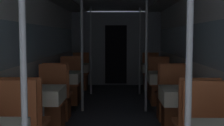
# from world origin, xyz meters

# --- Properties ---
(wall_left) EXTENTS (0.05, 10.21, 2.16)m
(wall_left) POSITION_xyz_m (-1.34, 3.70, 1.12)
(wall_left) COLOR silver
(wall_left) RESTS_ON ground_plane
(wall_right) EXTENTS (0.05, 10.21, 2.16)m
(wall_right) POSITION_xyz_m (1.34, 3.70, 1.12)
(wall_right) COLOR silver
(wall_right) RESTS_ON ground_plane
(bulkhead_far) EXTENTS (2.64, 0.09, 2.16)m
(bulkhead_far) POSITION_xyz_m (0.00, 7.68, 1.08)
(bulkhead_far) COLOR gray
(bulkhead_far) RESTS_ON ground_plane
(support_pole_left_0) EXTENTS (0.05, 0.05, 2.16)m
(support_pole_left_0) POSITION_xyz_m (-0.61, 0.70, 1.08)
(support_pole_left_0) COLOR silver
(support_pole_left_0) RESTS_ON ground_plane
(dining_table_left_1) EXTENTS (0.61, 0.61, 0.76)m
(dining_table_left_1) POSITION_xyz_m (-0.96, 2.53, 0.63)
(dining_table_left_1) COLOR #4C4C51
(dining_table_left_1) RESTS_ON ground_plane
(chair_left_far_1) EXTENTS (0.45, 0.45, 1.00)m
(chair_left_far_1) POSITION_xyz_m (-0.96, 3.16, 0.30)
(chair_left_far_1) COLOR brown
(chair_left_far_1) RESTS_ON ground_plane
(dining_table_left_2) EXTENTS (0.61, 0.61, 0.76)m
(dining_table_left_2) POSITION_xyz_m (-0.96, 4.35, 0.63)
(dining_table_left_2) COLOR #4C4C51
(dining_table_left_2) RESTS_ON ground_plane
(chair_left_near_2) EXTENTS (0.45, 0.45, 1.00)m
(chair_left_near_2) POSITION_xyz_m (-0.96, 3.72, 0.30)
(chair_left_near_2) COLOR brown
(chair_left_near_2) RESTS_ON ground_plane
(chair_left_far_2) EXTENTS (0.45, 0.45, 1.00)m
(chair_left_far_2) POSITION_xyz_m (-0.96, 4.98, 0.30)
(chair_left_far_2) COLOR brown
(chair_left_far_2) RESTS_ON ground_plane
(support_pole_left_2) EXTENTS (0.05, 0.05, 2.16)m
(support_pole_left_2) POSITION_xyz_m (-0.61, 4.35, 1.08)
(support_pole_left_2) COLOR silver
(support_pole_left_2) RESTS_ON ground_plane
(dining_table_left_3) EXTENTS (0.61, 0.61, 0.76)m
(dining_table_left_3) POSITION_xyz_m (-0.96, 6.18, 0.63)
(dining_table_left_3) COLOR #4C4C51
(dining_table_left_3) RESTS_ON ground_plane
(chair_left_near_3) EXTENTS (0.45, 0.45, 1.00)m
(chair_left_near_3) POSITION_xyz_m (-0.96, 5.55, 0.30)
(chair_left_near_3) COLOR brown
(chair_left_near_3) RESTS_ON ground_plane
(chair_left_far_3) EXTENTS (0.45, 0.45, 1.00)m
(chair_left_far_3) POSITION_xyz_m (-0.96, 6.81, 0.30)
(chair_left_far_3) COLOR brown
(chair_left_far_3) RESTS_ON ground_plane
(support_pole_left_3) EXTENTS (0.05, 0.05, 2.16)m
(support_pole_left_3) POSITION_xyz_m (-0.61, 6.18, 1.08)
(support_pole_left_3) COLOR silver
(support_pole_left_3) RESTS_ON ground_plane
(support_pole_right_0) EXTENTS (0.05, 0.05, 2.16)m
(support_pole_right_0) POSITION_xyz_m (0.61, 0.70, 1.08)
(support_pole_right_0) COLOR silver
(support_pole_right_0) RESTS_ON ground_plane
(dining_table_right_1) EXTENTS (0.61, 0.61, 0.76)m
(dining_table_right_1) POSITION_xyz_m (0.96, 2.53, 0.63)
(dining_table_right_1) COLOR #4C4C51
(dining_table_right_1) RESTS_ON ground_plane
(chair_right_far_1) EXTENTS (0.45, 0.45, 1.00)m
(chair_right_far_1) POSITION_xyz_m (0.96, 3.16, 0.30)
(chair_right_far_1) COLOR brown
(chair_right_far_1) RESTS_ON ground_plane
(dining_table_right_2) EXTENTS (0.61, 0.61, 0.76)m
(dining_table_right_2) POSITION_xyz_m (0.96, 4.35, 0.63)
(dining_table_right_2) COLOR #4C4C51
(dining_table_right_2) RESTS_ON ground_plane
(chair_right_near_2) EXTENTS (0.45, 0.45, 1.00)m
(chair_right_near_2) POSITION_xyz_m (0.96, 3.72, 0.30)
(chair_right_near_2) COLOR brown
(chair_right_near_2) RESTS_ON ground_plane
(chair_right_far_2) EXTENTS (0.45, 0.45, 1.00)m
(chair_right_far_2) POSITION_xyz_m (0.96, 4.98, 0.30)
(chair_right_far_2) COLOR brown
(chair_right_far_2) RESTS_ON ground_plane
(support_pole_right_2) EXTENTS (0.05, 0.05, 2.16)m
(support_pole_right_2) POSITION_xyz_m (0.61, 4.35, 1.08)
(support_pole_right_2) COLOR silver
(support_pole_right_2) RESTS_ON ground_plane
(dining_table_right_3) EXTENTS (0.61, 0.61, 0.76)m
(dining_table_right_3) POSITION_xyz_m (0.96, 6.18, 0.63)
(dining_table_right_3) COLOR #4C4C51
(dining_table_right_3) RESTS_ON ground_plane
(chair_right_near_3) EXTENTS (0.45, 0.45, 1.00)m
(chair_right_near_3) POSITION_xyz_m (0.96, 5.55, 0.30)
(chair_right_near_3) COLOR brown
(chair_right_near_3) RESTS_ON ground_plane
(chair_right_far_3) EXTENTS (0.45, 0.45, 1.00)m
(chair_right_far_3) POSITION_xyz_m (0.96, 6.81, 0.30)
(chair_right_far_3) COLOR brown
(chair_right_far_3) RESTS_ON ground_plane
(support_pole_right_3) EXTENTS (0.05, 0.05, 2.16)m
(support_pole_right_3) POSITION_xyz_m (0.61, 6.18, 1.08)
(support_pole_right_3) COLOR silver
(support_pole_right_3) RESTS_ON ground_plane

